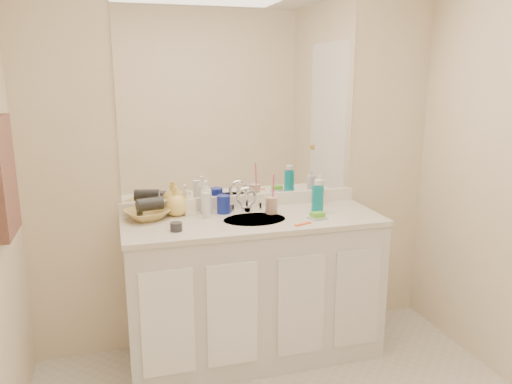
% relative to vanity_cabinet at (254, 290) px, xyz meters
% --- Properties ---
extents(wall_back, '(2.60, 0.02, 2.40)m').
position_rel_vanity_cabinet_xyz_m(wall_back, '(0.00, 0.28, 0.77)').
color(wall_back, beige).
rests_on(wall_back, floor).
extents(vanity_cabinet, '(1.50, 0.55, 0.85)m').
position_rel_vanity_cabinet_xyz_m(vanity_cabinet, '(0.00, 0.00, 0.00)').
color(vanity_cabinet, silver).
rests_on(vanity_cabinet, floor).
extents(countertop, '(1.52, 0.57, 0.03)m').
position_rel_vanity_cabinet_xyz_m(countertop, '(0.00, 0.00, 0.44)').
color(countertop, silver).
rests_on(countertop, vanity_cabinet).
extents(backsplash, '(1.52, 0.03, 0.08)m').
position_rel_vanity_cabinet_xyz_m(backsplash, '(0.00, 0.26, 0.50)').
color(backsplash, white).
rests_on(backsplash, countertop).
extents(sink_basin, '(0.37, 0.37, 0.02)m').
position_rel_vanity_cabinet_xyz_m(sink_basin, '(0.00, -0.02, 0.44)').
color(sink_basin, beige).
rests_on(sink_basin, countertop).
extents(faucet, '(0.02, 0.02, 0.11)m').
position_rel_vanity_cabinet_xyz_m(faucet, '(0.00, 0.16, 0.51)').
color(faucet, silver).
rests_on(faucet, countertop).
extents(mirror, '(1.48, 0.01, 1.20)m').
position_rel_vanity_cabinet_xyz_m(mirror, '(0.00, 0.27, 1.14)').
color(mirror, white).
rests_on(mirror, wall_back).
extents(blue_mug, '(0.10, 0.10, 0.11)m').
position_rel_vanity_cabinet_xyz_m(blue_mug, '(-0.15, 0.16, 0.51)').
color(blue_mug, navy).
rests_on(blue_mug, countertop).
extents(tan_cup, '(0.09, 0.09, 0.10)m').
position_rel_vanity_cabinet_xyz_m(tan_cup, '(0.13, 0.08, 0.51)').
color(tan_cup, tan).
rests_on(tan_cup, countertop).
extents(toothbrush, '(0.01, 0.04, 0.19)m').
position_rel_vanity_cabinet_xyz_m(toothbrush, '(0.14, 0.08, 0.60)').
color(toothbrush, '#EF3E7E').
rests_on(toothbrush, tan_cup).
extents(mouthwash_bottle, '(0.08, 0.08, 0.17)m').
position_rel_vanity_cabinet_xyz_m(mouthwash_bottle, '(0.41, 0.01, 0.54)').
color(mouthwash_bottle, '#0B818B').
rests_on(mouthwash_bottle, countertop).
extents(clear_pump_bottle, '(0.07, 0.07, 0.16)m').
position_rel_vanity_cabinet_xyz_m(clear_pump_bottle, '(0.50, 0.19, 0.54)').
color(clear_pump_bottle, silver).
rests_on(clear_pump_bottle, countertop).
extents(soap_dish, '(0.12, 0.10, 0.01)m').
position_rel_vanity_cabinet_xyz_m(soap_dish, '(0.36, -0.11, 0.46)').
color(soap_dish, silver).
rests_on(soap_dish, countertop).
extents(green_soap, '(0.08, 0.06, 0.03)m').
position_rel_vanity_cabinet_xyz_m(green_soap, '(0.36, -0.11, 0.48)').
color(green_soap, '#64BE2E').
rests_on(green_soap, soap_dish).
extents(orange_comb, '(0.11, 0.06, 0.00)m').
position_rel_vanity_cabinet_xyz_m(orange_comb, '(0.23, -0.20, 0.46)').
color(orange_comb, '#F64E19').
rests_on(orange_comb, countertop).
extents(dark_jar, '(0.07, 0.07, 0.05)m').
position_rel_vanity_cabinet_xyz_m(dark_jar, '(-0.47, -0.11, 0.48)').
color(dark_jar, '#29292F').
rests_on(dark_jar, countertop).
extents(extra_white_bottle, '(0.06, 0.06, 0.15)m').
position_rel_vanity_cabinet_xyz_m(extra_white_bottle, '(-0.26, 0.08, 0.53)').
color(extra_white_bottle, white).
rests_on(extra_white_bottle, countertop).
extents(soap_bottle_white, '(0.08, 0.08, 0.20)m').
position_rel_vanity_cabinet_xyz_m(soap_bottle_white, '(-0.24, 0.20, 0.55)').
color(soap_bottle_white, white).
rests_on(soap_bottle_white, countertop).
extents(soap_bottle_cream, '(0.08, 0.08, 0.15)m').
position_rel_vanity_cabinet_xyz_m(soap_bottle_cream, '(-0.35, 0.19, 0.53)').
color(soap_bottle_cream, '#FFF8CF').
rests_on(soap_bottle_cream, countertop).
extents(soap_bottle_yellow, '(0.16, 0.16, 0.18)m').
position_rel_vanity_cabinet_xyz_m(soap_bottle_yellow, '(-0.43, 0.19, 0.54)').
color(soap_bottle_yellow, '#FCD262').
rests_on(soap_bottle_yellow, countertop).
extents(wicker_basket, '(0.32, 0.32, 0.06)m').
position_rel_vanity_cabinet_xyz_m(wicker_basket, '(-0.60, 0.15, 0.48)').
color(wicker_basket, '#B49248').
rests_on(wicker_basket, countertop).
extents(hair_dryer, '(0.16, 0.10, 0.08)m').
position_rel_vanity_cabinet_xyz_m(hair_dryer, '(-0.58, 0.15, 0.54)').
color(hair_dryer, black).
rests_on(hair_dryer, wicker_basket).
extents(hand_towel, '(0.04, 0.32, 0.55)m').
position_rel_vanity_cabinet_xyz_m(hand_towel, '(-1.25, -0.25, 0.82)').
color(hand_towel, '#492E27').
rests_on(hand_towel, towel_ring).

